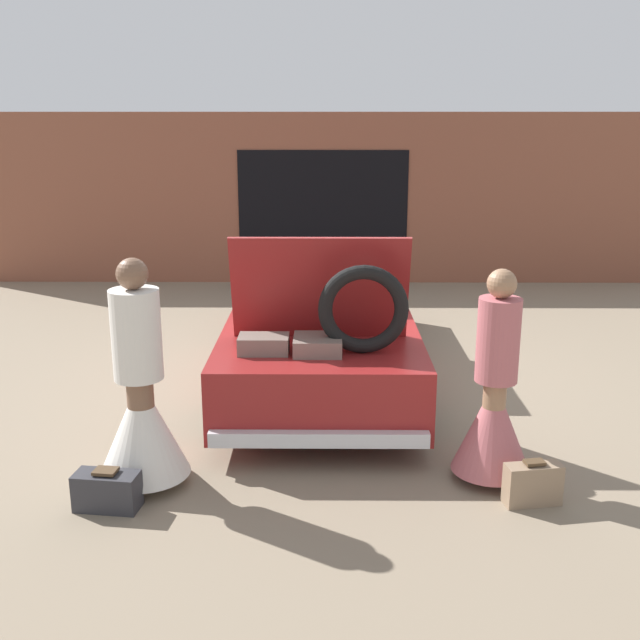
% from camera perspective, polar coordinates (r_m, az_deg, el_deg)
% --- Properties ---
extents(ground_plane, '(40.00, 40.00, 0.00)m').
position_cam_1_polar(ground_plane, '(8.24, 0.07, -4.05)').
color(ground_plane, '#7F705B').
extents(garage_wall_back, '(12.00, 0.14, 2.80)m').
position_cam_1_polar(garage_wall_back, '(12.58, 0.23, 9.15)').
color(garage_wall_back, brown).
rests_on(garage_wall_back, ground_plane).
extents(car, '(1.87, 4.75, 1.74)m').
position_cam_1_polar(car, '(8.06, 0.09, -0.27)').
color(car, maroon).
rests_on(car, ground_plane).
extents(person_left, '(0.69, 0.69, 1.75)m').
position_cam_1_polar(person_left, '(5.78, -13.47, -6.48)').
color(person_left, brown).
rests_on(person_left, ground_plane).
extents(person_right, '(0.60, 0.60, 1.66)m').
position_cam_1_polar(person_right, '(5.85, 13.10, -6.50)').
color(person_right, '#997051').
rests_on(person_right, ground_plane).
extents(suitcase_beside_left_person, '(0.48, 0.26, 0.30)m').
position_cam_1_polar(suitcase_beside_left_person, '(5.68, -15.91, -12.40)').
color(suitcase_beside_left_person, '#2D2D33').
rests_on(suitcase_beside_left_person, ground_plane).
extents(suitcase_beside_right_person, '(0.43, 0.22, 0.34)m').
position_cam_1_polar(suitcase_beside_right_person, '(5.74, 15.90, -11.92)').
color(suitcase_beside_right_person, '#8C7259').
rests_on(suitcase_beside_right_person, ground_plane).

